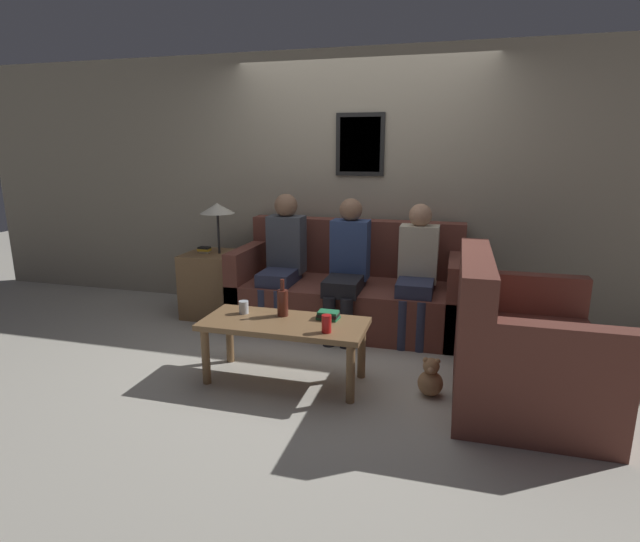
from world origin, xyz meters
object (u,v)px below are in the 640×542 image
wine_bottle (283,302)px  teddy_bear (430,379)px  couch_main (349,291)px  person_left (283,255)px  coffee_table (284,330)px  drinking_glass (244,307)px  couch_side (518,351)px  person_middle (347,263)px  person_right (417,267)px

wine_bottle → teddy_bear: wine_bottle is taller
wine_bottle → teddy_bear: (1.09, -0.06, -0.45)m
couch_main → person_left: bearing=-166.5°
coffee_table → drinking_glass: bearing=166.1°
person_left → wine_bottle: bearing=-70.6°
couch_main → coffee_table: 1.33m
drinking_glass → couch_main: bearing=66.2°
couch_main → couch_side: bearing=-38.7°
wine_bottle → person_middle: bearing=74.4°
couch_main → person_left: size_ratio=1.69×
person_right → teddy_bear: size_ratio=4.35×
couch_main → wine_bottle: 1.25m
person_right → couch_main: bearing=165.6°
couch_main → drinking_glass: size_ratio=22.06×
person_left → teddy_bear: bearing=-37.3°
wine_bottle → drinking_glass: bearing=-174.7°
person_left → drinking_glass: bearing=-86.3°
couch_main → wine_bottle: (-0.24, -1.20, 0.24)m
couch_main → couch_side: size_ratio=1.62×
couch_main → teddy_bear: bearing=-56.0°
couch_main → coffee_table: size_ratio=1.78×
person_middle → person_right: 0.62m
couch_main → wine_bottle: bearing=-101.4°
drinking_glass → teddy_bear: bearing=-1.5°
coffee_table → person_right: (0.84, 1.15, 0.25)m
person_right → wine_bottle: bearing=-130.7°
coffee_table → drinking_glass: size_ratio=12.38×
person_right → coffee_table: bearing=-126.2°
couch_main → person_left: person_left is taller
person_left → person_middle: bearing=-6.9°
coffee_table → person_right: size_ratio=0.99×
couch_side → coffee_table: 1.62m
drinking_glass → person_left: 1.10m
wine_bottle → drinking_glass: wine_bottle is taller
wine_bottle → drinking_glass: 0.31m
couch_side → drinking_glass: bearing=92.7°
person_left → person_middle: 0.65m
person_middle → teddy_bear: person_middle is taller
couch_main → drinking_glass: couch_main is taller
drinking_glass → teddy_bear: (1.40, -0.04, -0.39)m
couch_side → coffee_table: size_ratio=1.10×
coffee_table → drinking_glass: 0.38m
couch_side → coffee_table: (-1.60, -0.18, 0.06)m
person_left → couch_side: bearing=-26.0°
teddy_bear → person_right: bearing=100.6°
person_right → teddy_bear: bearing=-79.4°
coffee_table → couch_main: bearing=81.7°
couch_main → person_middle: person_middle is taller
drinking_glass → person_middle: person_middle is taller
couch_side → couch_main: bearing=51.3°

